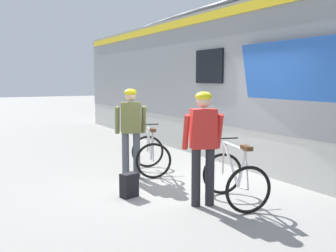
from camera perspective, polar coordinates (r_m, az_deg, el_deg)
ground_plane at (r=7.37m, az=3.61°, el=-8.58°), size 80.00×80.00×0.00m
train_car at (r=9.31m, az=19.84°, el=6.47°), size 3.19×21.13×3.88m
cyclist_near_in_olive at (r=7.82m, az=-5.37°, el=0.16°), size 0.66×0.44×1.76m
cyclist_far_in_red at (r=6.05m, az=5.09°, el=-1.76°), size 0.66×0.44×1.76m
bicycle_near_silver at (r=8.29m, az=-2.53°, el=-4.00°), size 1.02×1.24×0.99m
bicycle_far_white at (r=6.35m, az=9.56°, el=-7.41°), size 0.96×1.22×0.99m
backpack_on_platform at (r=6.67m, az=-5.59°, el=-8.46°), size 0.32×0.26×0.40m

